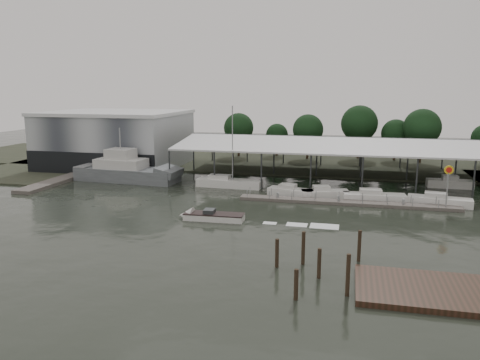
% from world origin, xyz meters
% --- Properties ---
extents(ground, '(200.00, 200.00, 0.00)m').
position_xyz_m(ground, '(0.00, 0.00, 0.00)').
color(ground, '#242A22').
rests_on(ground, ground).
extents(land_strip_far, '(140.00, 30.00, 0.30)m').
position_xyz_m(land_strip_far, '(0.00, 42.00, 0.10)').
color(land_strip_far, '#393D2E').
rests_on(land_strip_far, ground).
extents(land_strip_west, '(20.00, 40.00, 0.30)m').
position_xyz_m(land_strip_west, '(-40.00, 30.00, 0.10)').
color(land_strip_west, '#393D2E').
rests_on(land_strip_west, ground).
extents(storage_warehouse, '(24.50, 20.50, 10.50)m').
position_xyz_m(storage_warehouse, '(-28.00, 29.94, 5.29)').
color(storage_warehouse, '#AAB0B5').
rests_on(storage_warehouse, ground).
extents(covered_boat_shed, '(58.24, 24.00, 6.96)m').
position_xyz_m(covered_boat_shed, '(17.00, 28.00, 6.13)').
color(covered_boat_shed, silver).
rests_on(covered_boat_shed, ground).
extents(trawler_dock, '(3.00, 18.00, 0.50)m').
position_xyz_m(trawler_dock, '(-30.00, 14.00, 0.25)').
color(trawler_dock, '#655F59').
rests_on(trawler_dock, ground).
extents(floating_dock, '(28.00, 2.00, 1.40)m').
position_xyz_m(floating_dock, '(15.00, 10.00, 0.20)').
color(floating_dock, '#655F59').
rests_on(floating_dock, ground).
extents(shell_fuel_sign, '(1.10, 0.18, 5.55)m').
position_xyz_m(shell_fuel_sign, '(27.00, 9.99, 3.93)').
color(shell_fuel_sign, gray).
rests_on(shell_fuel_sign, ground).
extents(boardwalk_platform, '(15.00, 12.00, 0.50)m').
position_xyz_m(boardwalk_platform, '(24.55, -15.27, 0.20)').
color(boardwalk_platform, '#392117').
rests_on(boardwalk_platform, ground).
extents(grey_trawler, '(17.66, 6.16, 8.84)m').
position_xyz_m(grey_trawler, '(-19.62, 17.48, 1.58)').
color(grey_trawler, slate).
rests_on(grey_trawler, ground).
extents(white_sailboat, '(10.01, 2.99, 12.43)m').
position_xyz_m(white_sailboat, '(-2.62, 16.71, 0.64)').
color(white_sailboat, white).
rests_on(white_sailboat, ground).
extents(speedboat_underway, '(18.54, 2.73, 2.00)m').
position_xyz_m(speedboat_underway, '(-0.23, -1.14, 0.39)').
color(speedboat_underway, white).
rests_on(speedboat_underway, ground).
extents(moored_cruiser_0, '(6.74, 3.54, 1.70)m').
position_xyz_m(moored_cruiser_0, '(7.37, 12.99, 0.61)').
color(moored_cruiser_0, white).
rests_on(moored_cruiser_0, ground).
extents(moored_cruiser_1, '(6.76, 3.74, 1.70)m').
position_xyz_m(moored_cruiser_1, '(12.00, 12.97, 0.61)').
color(moored_cruiser_1, white).
rests_on(moored_cruiser_1, ground).
extents(moored_cruiser_2, '(8.16, 2.80, 1.70)m').
position_xyz_m(moored_cruiser_2, '(18.50, 12.37, 0.61)').
color(moored_cruiser_2, white).
rests_on(moored_cruiser_2, ground).
extents(moored_cruiser_3, '(8.03, 3.41, 1.70)m').
position_xyz_m(moored_cruiser_3, '(26.57, 12.13, 0.61)').
color(moored_cruiser_3, white).
rests_on(moored_cruiser_3, ground).
extents(mooring_pilings, '(7.06, 9.15, 3.80)m').
position_xyz_m(mooring_pilings, '(13.13, -14.72, 1.06)').
color(mooring_pilings, '#35261A').
rests_on(mooring_pilings, ground).
extents(horizon_tree_line, '(69.82, 10.56, 11.26)m').
position_xyz_m(horizon_tree_line, '(19.90, 47.94, 6.34)').
color(horizon_tree_line, '#2F2215').
rests_on(horizon_tree_line, ground).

